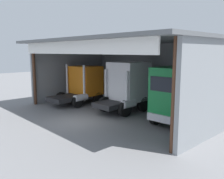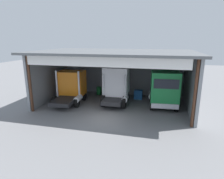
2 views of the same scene
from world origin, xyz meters
name	(u,v)px [view 1 (image 1 of 2)]	position (x,y,z in m)	size (l,w,h in m)	color
ground_plane	(81,121)	(0.00, 0.00, 0.00)	(80.00, 80.00, 0.00)	slate
workshop_shed	(131,62)	(0.00, 4.79, 3.74)	(14.92, 9.24, 5.41)	gray
truck_orange_right_bay	(83,84)	(-4.57, 3.55, 1.69)	(2.97, 4.84, 3.46)	orange
truck_white_left_bay	(127,85)	(0.10, 4.34, 2.01)	(2.70, 4.47, 3.78)	white
truck_green_center_right_bay	(178,95)	(4.81, 3.93, 1.90)	(2.91, 5.23, 3.65)	#197F3D
oil_drum	(125,96)	(-2.64, 7.00, 0.46)	(0.58, 0.58, 0.91)	#197233
tool_cart	(164,105)	(2.17, 6.27, 0.50)	(0.90, 0.60, 1.00)	#1E59A5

